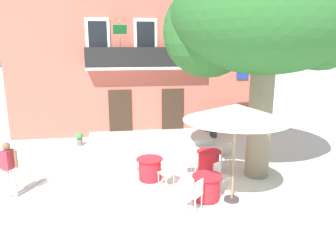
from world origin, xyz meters
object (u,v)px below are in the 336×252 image
(cafe_chair_front_1, at_px, (227,155))
(pedestrian_near_entrance, at_px, (9,167))
(cafe_table_near_tree, at_px, (207,187))
(cafe_chair_near_tree_0, at_px, (220,175))
(cafe_chair_middle_0, at_px, (168,170))
(cafe_chair_front_0, at_px, (190,160))
(ground_planter_right, at_px, (214,130))
(ground_planter_left, at_px, (79,138))
(cafe_table_front, at_px, (209,161))
(cafe_umbrella, at_px, (236,112))
(plane_tree, at_px, (263,21))
(cafe_table_middle, at_px, (150,169))
(cafe_chair_near_tree_1, at_px, (196,193))
(cafe_chair_middle_1, at_px, (136,159))

(cafe_chair_front_1, relative_size, pedestrian_near_entrance, 0.53)
(cafe_table_near_tree, xyz_separation_m, cafe_chair_near_tree_0, (0.55, 0.51, 0.14))
(cafe_chair_middle_0, height_order, cafe_chair_front_0, same)
(ground_planter_right, bearing_deg, pedestrian_near_entrance, -145.41)
(cafe_chair_near_tree_0, height_order, ground_planter_left, cafe_chair_near_tree_0)
(cafe_table_front, bearing_deg, cafe_umbrella, -89.02)
(plane_tree, bearing_deg, cafe_chair_near_tree_0, -145.84)
(cafe_chair_middle_0, bearing_deg, cafe_chair_near_tree_0, -23.11)
(cafe_chair_near_tree_0, distance_m, cafe_chair_front_0, 1.55)
(cafe_chair_near_tree_0, height_order, cafe_chair_middle_0, same)
(ground_planter_right, bearing_deg, cafe_chair_front_1, -100.22)
(cafe_chair_middle_0, xyz_separation_m, cafe_chair_front_1, (2.36, 1.13, 0.00))
(cafe_chair_near_tree_0, height_order, cafe_table_front, cafe_chair_near_tree_0)
(cafe_chair_near_tree_0, distance_m, cafe_umbrella, 2.19)
(cafe_table_near_tree, bearing_deg, cafe_chair_front_0, 91.81)
(plane_tree, xyz_separation_m, cafe_chair_front_0, (-2.17, 0.36, -4.57))
(cafe_chair_front_1, height_order, pedestrian_near_entrance, pedestrian_near_entrance)
(cafe_chair_near_tree_0, xyz_separation_m, ground_planter_right, (1.60, 5.91, -0.16))
(cafe_table_front, xyz_separation_m, cafe_umbrella, (0.04, -2.29, 2.22))
(cafe_chair_middle_0, xyz_separation_m, cafe_table_front, (1.63, 0.97, -0.14))
(cafe_chair_near_tree_0, distance_m, cafe_table_middle, 2.35)
(cafe_table_middle, distance_m, cafe_chair_middle_0, 0.77)
(cafe_chair_middle_0, bearing_deg, ground_planter_right, 59.45)
(plane_tree, xyz_separation_m, cafe_table_middle, (-3.58, 0.14, -4.71))
(plane_tree, bearing_deg, ground_planter_left, 144.74)
(plane_tree, xyz_separation_m, cafe_chair_near_tree_1, (-2.59, -2.15, -4.57))
(cafe_table_front, bearing_deg, ground_planter_right, 70.95)
(cafe_table_middle, relative_size, cafe_chair_middle_1, 0.95)
(plane_tree, bearing_deg, cafe_table_front, 158.86)
(cafe_chair_front_1, bearing_deg, cafe_umbrella, -105.90)
(cafe_chair_near_tree_1, height_order, cafe_chair_middle_0, same)
(cafe_chair_middle_0, bearing_deg, cafe_chair_front_1, 25.54)
(cafe_table_near_tree, bearing_deg, cafe_chair_near_tree_0, 43.09)
(cafe_chair_near_tree_1, bearing_deg, cafe_table_front, 67.06)
(plane_tree, xyz_separation_m, cafe_umbrella, (-1.40, -1.73, -2.49))
(cafe_chair_front_0, relative_size, ground_planter_left, 1.54)
(plane_tree, xyz_separation_m, cafe_chair_middle_1, (-4.01, 0.75, -4.57))
(cafe_table_front, distance_m, cafe_chair_front_0, 0.77)
(cafe_chair_near_tree_0, distance_m, cafe_chair_front_1, 1.97)
(cafe_umbrella, bearing_deg, cafe_chair_near_tree_1, -160.54)
(cafe_umbrella, relative_size, ground_planter_left, 4.92)
(cafe_chair_near_tree_0, xyz_separation_m, cafe_chair_front_1, (0.85, 1.77, 0.00))
(cafe_chair_front_1, relative_size, cafe_umbrella, 0.31)
(cafe_table_middle, height_order, cafe_chair_middle_0, cafe_chair_middle_0)
(cafe_table_middle, xyz_separation_m, cafe_chair_middle_0, (0.51, -0.55, 0.14))
(ground_planter_left, bearing_deg, plane_tree, -35.26)
(cafe_chair_middle_1, distance_m, cafe_chair_front_0, 1.89)
(cafe_chair_front_0, distance_m, cafe_chair_front_1, 1.51)
(cafe_chair_near_tree_1, relative_size, cafe_chair_front_0, 1.00)
(cafe_chair_front_0, distance_m, ground_planter_right, 5.01)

